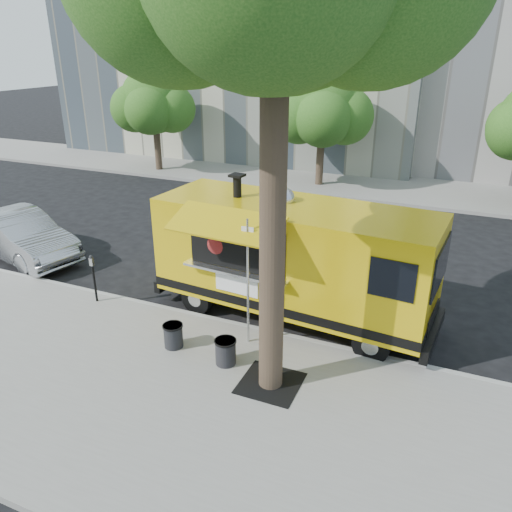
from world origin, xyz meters
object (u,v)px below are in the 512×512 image
at_px(trash_bin_left, 173,335).
at_px(parking_meter, 93,273).
at_px(far_tree_a, 154,101).
at_px(far_tree_b, 323,107).
at_px(food_truck, 292,257).
at_px(sign_post, 248,275).
at_px(sedan, 20,236).
at_px(trash_bin_right, 226,351).

bearing_deg(trash_bin_left, parking_meter, 161.01).
relative_size(far_tree_a, far_tree_b, 0.97).
height_order(far_tree_b, food_truck, far_tree_b).
relative_size(sign_post, sedan, 0.64).
height_order(parking_meter, trash_bin_right, parking_meter).
xyz_separation_m(far_tree_a, trash_bin_left, (10.07, -14.71, -3.33)).
relative_size(parking_meter, food_truck, 0.18).
relative_size(far_tree_b, trash_bin_right, 9.54).
bearing_deg(far_tree_b, sedan, -117.51).
height_order(far_tree_a, trash_bin_right, far_tree_a).
xyz_separation_m(far_tree_b, food_truck, (2.96, -12.53, -2.17)).
xyz_separation_m(parking_meter, sedan, (-4.43, 1.70, -0.21)).
xyz_separation_m(sign_post, trash_bin_right, (-0.10, -0.98, -1.39)).
xyz_separation_m(food_truck, trash_bin_right, (-0.51, -2.70, -1.21)).
bearing_deg(food_truck, sign_post, -98.69).
distance_m(parking_meter, food_truck, 5.24).
height_order(food_truck, trash_bin_right, food_truck).
relative_size(parking_meter, sedan, 0.28).
height_order(parking_meter, sedan, sedan).
bearing_deg(trash_bin_left, sedan, 159.81).
distance_m(parking_meter, trash_bin_right, 4.63).
height_order(sedan, trash_bin_left, sedan).
height_order(far_tree_a, sedan, far_tree_a).
height_order(far_tree_b, trash_bin_right, far_tree_b).
distance_m(far_tree_a, far_tree_b, 9.01).
distance_m(far_tree_a, food_truck, 17.17).
bearing_deg(far_tree_a, sign_post, -50.17).
xyz_separation_m(far_tree_a, trash_bin_right, (11.45, -14.83, -3.32)).
distance_m(sign_post, parking_meter, 4.64).
xyz_separation_m(far_tree_a, sign_post, (11.55, -13.85, -1.93)).
relative_size(far_tree_a, sedan, 1.14).
bearing_deg(far_tree_b, sign_post, -79.85).
height_order(far_tree_a, parking_meter, far_tree_a).
xyz_separation_m(food_truck, sedan, (-9.40, 0.18, -0.89)).
relative_size(food_truck, trash_bin_left, 13.14).
bearing_deg(far_tree_b, food_truck, -76.69).
xyz_separation_m(parking_meter, food_truck, (4.96, 1.52, 0.69)).
height_order(trash_bin_left, trash_bin_right, trash_bin_right).
height_order(food_truck, trash_bin_left, food_truck).
bearing_deg(sign_post, far_tree_b, 100.15).
xyz_separation_m(far_tree_b, sign_post, (2.55, -14.25, -1.98)).
distance_m(far_tree_a, parking_meter, 15.59).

